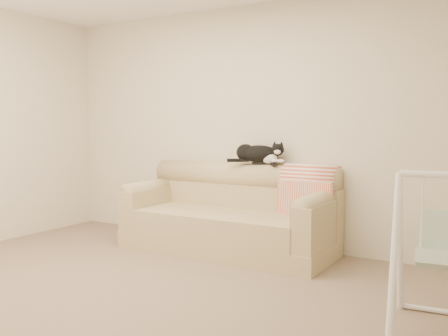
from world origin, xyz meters
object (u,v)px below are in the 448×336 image
baby_swing (446,252)px  sofa (231,217)px  remote_b (273,164)px  tuxedo_cat (259,154)px  remote_a (261,163)px

baby_swing → sofa: bearing=153.3°
sofa → remote_b: bearing=29.8°
remote_b → tuxedo_cat: tuxedo_cat is taller
remote_a → baby_swing: baby_swing is taller
remote_a → tuxedo_cat: (-0.02, -0.01, 0.10)m
remote_b → baby_swing: 2.29m
remote_a → remote_b: (0.16, -0.03, -0.00)m
sofa → remote_b: (0.38, 0.22, 0.56)m
sofa → remote_a: 0.65m
remote_a → tuxedo_cat: 0.10m
remote_a → tuxedo_cat: bearing=-153.9°
remote_a → baby_swing: (1.99, -1.36, -0.40)m
sofa → tuxedo_cat: size_ratio=3.65×
sofa → baby_swing: 2.48m
sofa → remote_b: remote_b is taller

